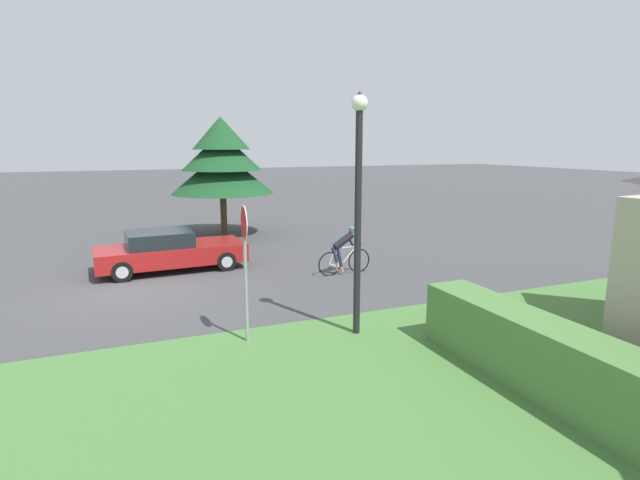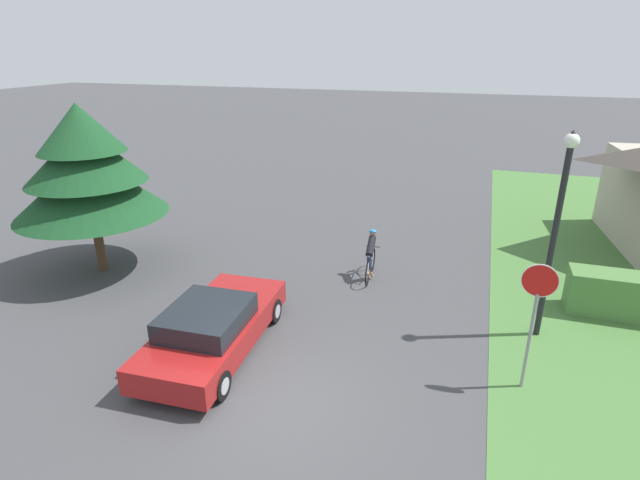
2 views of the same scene
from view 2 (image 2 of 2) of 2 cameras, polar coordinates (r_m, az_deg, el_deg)
name	(u,v)px [view 2 (image 2 of 2)]	position (r m, az deg, el deg)	size (l,w,h in m)	color
ground_plane	(276,402)	(10.52, -5.08, -17.93)	(140.00, 140.00, 0.00)	#424244
sedan_left_lane	(213,328)	(11.82, -12.09, -9.78)	(2.11, 4.64, 1.28)	maroon
cyclist	(371,256)	(15.10, 5.81, -1.83)	(0.44, 1.80, 1.49)	black
stop_sign	(536,303)	(10.64, 23.44, -6.66)	(0.69, 0.07, 2.80)	gray
street_lamp	(558,217)	(12.38, 25.52, 2.42)	(0.33, 0.33, 4.99)	black
conifer_tall_near	(86,168)	(16.30, -25.17, 7.42)	(4.42, 4.42, 5.14)	#4C3823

